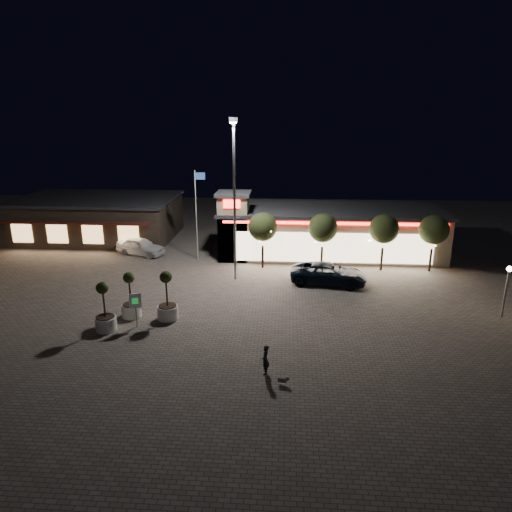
# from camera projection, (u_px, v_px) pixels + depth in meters

# --- Properties ---
(ground) EXTENTS (90.00, 90.00, 0.00)m
(ground) POSITION_uv_depth(u_px,v_px,m) (190.00, 321.00, 28.94)
(ground) COLOR #6B6156
(ground) RESTS_ON ground
(retail_building) EXTENTS (20.40, 8.40, 6.10)m
(retail_building) POSITION_uv_depth(u_px,v_px,m) (324.00, 230.00, 42.73)
(retail_building) COLOR tan
(retail_building) RESTS_ON ground
(restaurant_building) EXTENTS (16.40, 11.00, 4.30)m
(restaurant_building) POSITION_uv_depth(u_px,v_px,m) (98.00, 217.00, 48.25)
(restaurant_building) COLOR #382D23
(restaurant_building) RESTS_ON ground
(floodlight_pole) EXTENTS (0.60, 0.40, 12.38)m
(floodlight_pole) POSITION_uv_depth(u_px,v_px,m) (234.00, 191.00, 34.35)
(floodlight_pole) COLOR gray
(floodlight_pole) RESTS_ON ground
(flagpole) EXTENTS (0.95, 0.10, 8.00)m
(flagpole) POSITION_uv_depth(u_px,v_px,m) (197.00, 208.00, 40.05)
(flagpole) COLOR white
(flagpole) RESTS_ON ground
(lamp_post_east) EXTENTS (0.36, 0.36, 3.48)m
(lamp_post_east) POSITION_uv_depth(u_px,v_px,m) (507.00, 281.00, 28.81)
(lamp_post_east) COLOR gray
(lamp_post_east) RESTS_ON ground
(string_tree_a) EXTENTS (2.42, 2.42, 4.79)m
(string_tree_a) POSITION_uv_depth(u_px,v_px,m) (263.00, 227.00, 38.11)
(string_tree_a) COLOR #332319
(string_tree_a) RESTS_ON ground
(string_tree_b) EXTENTS (2.42, 2.42, 4.79)m
(string_tree_b) POSITION_uv_depth(u_px,v_px,m) (323.00, 228.00, 37.78)
(string_tree_b) COLOR #332319
(string_tree_b) RESTS_ON ground
(string_tree_c) EXTENTS (2.42, 2.42, 4.79)m
(string_tree_c) POSITION_uv_depth(u_px,v_px,m) (384.00, 229.00, 37.45)
(string_tree_c) COLOR #332319
(string_tree_c) RESTS_ON ground
(string_tree_d) EXTENTS (2.42, 2.42, 4.79)m
(string_tree_d) POSITION_uv_depth(u_px,v_px,m) (434.00, 230.00, 37.19)
(string_tree_d) COLOR #332319
(string_tree_d) RESTS_ON ground
(pickup_truck) EXTENTS (6.19, 3.53, 1.63)m
(pickup_truck) POSITION_uv_depth(u_px,v_px,m) (329.00, 274.00, 35.14)
(pickup_truck) COLOR black
(pickup_truck) RESTS_ON ground
(white_sedan) EXTENTS (5.08, 3.43, 1.61)m
(white_sedan) POSITION_uv_depth(u_px,v_px,m) (141.00, 246.00, 42.54)
(white_sedan) COLOR silver
(white_sedan) RESTS_ON ground
(pedestrian) EXTENTS (0.40, 0.58, 1.55)m
(pedestrian) POSITION_uv_depth(u_px,v_px,m) (265.00, 360.00, 22.87)
(pedestrian) COLOR black
(pedestrian) RESTS_ON ground
(dog) EXTENTS (0.56, 0.26, 0.30)m
(dog) POSITION_uv_depth(u_px,v_px,m) (284.00, 379.00, 22.04)
(dog) COLOR #59514C
(dog) RESTS_ON ground
(planter_left) EXTENTS (1.24, 1.24, 3.05)m
(planter_left) POSITION_uv_depth(u_px,v_px,m) (131.00, 303.00, 29.35)
(planter_left) COLOR silver
(planter_left) RESTS_ON ground
(planter_mid) EXTENTS (1.27, 1.27, 3.11)m
(planter_mid) POSITION_uv_depth(u_px,v_px,m) (105.00, 315.00, 27.48)
(planter_mid) COLOR silver
(planter_mid) RESTS_ON ground
(planter_right) EXTENTS (1.32, 1.32, 3.24)m
(planter_right) POSITION_uv_depth(u_px,v_px,m) (167.00, 304.00, 28.99)
(planter_right) COLOR silver
(planter_right) RESTS_ON ground
(valet_sign) EXTENTS (0.70, 0.30, 2.18)m
(valet_sign) POSITION_uv_depth(u_px,v_px,m) (135.00, 304.00, 27.77)
(valet_sign) COLOR gray
(valet_sign) RESTS_ON ground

